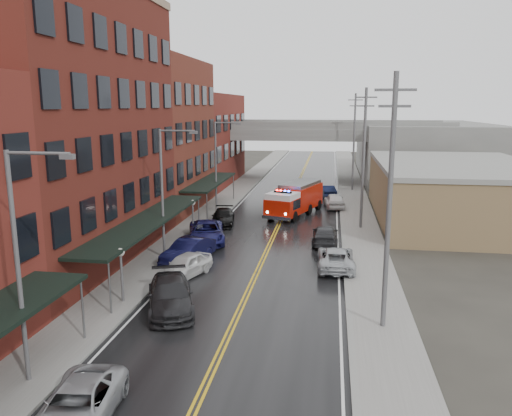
{
  "coord_description": "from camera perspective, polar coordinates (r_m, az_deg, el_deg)",
  "views": [
    {
      "loc": [
        4.52,
        -8.02,
        10.52
      ],
      "look_at": [
        -0.97,
        28.15,
        3.0
      ],
      "focal_mm": 35.0,
      "sensor_mm": 36.0,
      "label": 1
    }
  ],
  "objects": [
    {
      "name": "road",
      "position": [
        39.71,
        1.79,
        -3.74
      ],
      "size": [
        11.0,
        160.0,
        0.02
      ],
      "primitive_type": "cube",
      "color": "black",
      "rests_on": "ground"
    },
    {
      "name": "sidewalk_left",
      "position": [
        41.17,
        -8.37,
        -3.21
      ],
      "size": [
        3.0,
        160.0,
        0.15
      ],
      "primitive_type": "cube",
      "color": "slate",
      "rests_on": "ground"
    },
    {
      "name": "sidewalk_right",
      "position": [
        39.53,
        12.38,
        -3.98
      ],
      "size": [
        3.0,
        160.0,
        0.15
      ],
      "primitive_type": "cube",
      "color": "slate",
      "rests_on": "ground"
    },
    {
      "name": "curb_left",
      "position": [
        40.72,
        -6.14,
        -3.31
      ],
      "size": [
        0.3,
        160.0,
        0.15
      ],
      "primitive_type": "cube",
      "color": "gray",
      "rests_on": "ground"
    },
    {
      "name": "curb_right",
      "position": [
        39.45,
        9.98,
        -3.92
      ],
      "size": [
        0.3,
        160.0,
        0.15
      ],
      "primitive_type": "cube",
      "color": "gray",
      "rests_on": "ground"
    },
    {
      "name": "brick_building_b",
      "position": [
        35.81,
        -21.47,
        8.39
      ],
      "size": [
        9.0,
        20.0,
        18.0
      ],
      "primitive_type": "cube",
      "color": "#551816",
      "rests_on": "ground"
    },
    {
      "name": "brick_building_c",
      "position": [
        51.78,
        -11.63,
        8.04
      ],
      "size": [
        9.0,
        15.0,
        15.0
      ],
      "primitive_type": "cube",
      "color": "#5E261C",
      "rests_on": "ground"
    },
    {
      "name": "brick_building_far",
      "position": [
        68.54,
        -6.52,
        7.76
      ],
      "size": [
        9.0,
        20.0,
        12.0
      ],
      "primitive_type": "cube",
      "color": "maroon",
      "rests_on": "ground"
    },
    {
      "name": "tan_building",
      "position": [
        50.02,
        21.78,
        1.56
      ],
      "size": [
        14.0,
        22.0,
        5.0
      ],
      "primitive_type": "cube",
      "color": "olive",
      "rests_on": "ground"
    },
    {
      "name": "right_far_block",
      "position": [
        79.45,
        18.48,
        6.32
      ],
      "size": [
        18.0,
        30.0,
        8.0
      ],
      "primitive_type": "cube",
      "color": "slate",
      "rests_on": "ground"
    },
    {
      "name": "awning_1",
      "position": [
        34.11,
        -12.23,
        -1.41
      ],
      "size": [
        2.6,
        18.0,
        3.09
      ],
      "color": "black",
      "rests_on": "ground"
    },
    {
      "name": "awning_2",
      "position": [
        50.55,
        -5.22,
        3.0
      ],
      "size": [
        2.6,
        13.0,
        3.09
      ],
      "color": "black",
      "rests_on": "ground"
    },
    {
      "name": "globe_lamp_1",
      "position": [
        27.64,
        -15.17,
        -6.08
      ],
      "size": [
        0.44,
        0.44,
        3.12
      ],
      "color": "#59595B",
      "rests_on": "ground"
    },
    {
      "name": "globe_lamp_2",
      "position": [
        40.4,
        -7.24,
        -0.2
      ],
      "size": [
        0.44,
        0.44,
        3.12
      ],
      "color": "#59595B",
      "rests_on": "ground"
    },
    {
      "name": "street_lamp_0",
      "position": [
        20.19,
        -25.11,
        -4.84
      ],
      "size": [
        2.64,
        0.22,
        9.0
      ],
      "color": "#59595B",
      "rests_on": "ground"
    },
    {
      "name": "street_lamp_1",
      "position": [
        34.3,
        -10.32,
        2.48
      ],
      "size": [
        2.64,
        0.22,
        9.0
      ],
      "color": "#59595B",
      "rests_on": "ground"
    },
    {
      "name": "street_lamp_2",
      "position": [
        49.57,
        -4.34,
        5.41
      ],
      "size": [
        2.64,
        0.22,
        9.0
      ],
      "color": "#59595B",
      "rests_on": "ground"
    },
    {
      "name": "utility_pole_0",
      "position": [
        23.56,
        15.02,
        0.91
      ],
      "size": [
        1.8,
        0.24,
        12.0
      ],
      "color": "#59595B",
      "rests_on": "ground"
    },
    {
      "name": "utility_pole_1",
      "position": [
        43.31,
        12.2,
        5.77
      ],
      "size": [
        1.8,
        0.24,
        12.0
      ],
      "color": "#59595B",
      "rests_on": "ground"
    },
    {
      "name": "utility_pole_2",
      "position": [
        63.22,
        11.14,
        7.58
      ],
      "size": [
        1.8,
        0.24,
        12.0
      ],
      "color": "#59595B",
      "rests_on": "ground"
    },
    {
      "name": "overpass",
      "position": [
        70.32,
        4.97,
        7.88
      ],
      "size": [
        40.0,
        10.0,
        7.5
      ],
      "color": "slate",
      "rests_on": "ground"
    },
    {
      "name": "fire_truck",
      "position": [
        48.66,
        4.44,
        1.1
      ],
      "size": [
        5.39,
        8.85,
        3.08
      ],
      "rotation": [
        0.0,
        0.0,
        -0.33
      ],
      "color": "#B01708",
      "rests_on": "ground"
    },
    {
      "name": "parked_car_left_2",
      "position": [
        18.81,
        -19.78,
        -20.65
      ],
      "size": [
        2.85,
        5.2,
        1.38
      ],
      "primitive_type": "imported",
      "rotation": [
        0.0,
        0.0,
        0.12
      ],
      "color": "#9A9DA1",
      "rests_on": "ground"
    },
    {
      "name": "parked_car_left_3",
      "position": [
        26.82,
        -9.76,
        -9.79
      ],
      "size": [
        4.02,
        6.02,
        1.62
      ],
      "primitive_type": "imported",
      "rotation": [
        0.0,
        0.0,
        0.34
      ],
      "color": "black",
      "rests_on": "ground"
    },
    {
      "name": "parked_car_left_4",
      "position": [
        31.63,
        -8.09,
        -6.53
      ],
      "size": [
        3.04,
        4.63,
        1.46
      ],
      "primitive_type": "imported",
      "rotation": [
        0.0,
        0.0,
        -0.33
      ],
      "color": "silver",
      "rests_on": "ground"
    },
    {
      "name": "parked_car_left_5",
      "position": [
        34.54,
        -7.77,
        -4.85
      ],
      "size": [
        3.02,
        5.11,
        1.59
      ],
      "primitive_type": "imported",
      "rotation": [
        0.0,
        0.0,
        -0.3
      ],
      "color": "black",
      "rests_on": "ground"
    },
    {
      "name": "parked_car_left_6",
      "position": [
        39.26,
        -5.69,
        -2.77
      ],
      "size": [
        4.11,
        6.32,
        1.62
      ],
      "primitive_type": "imported",
      "rotation": [
        0.0,
        0.0,
        0.26
      ],
      "color": "#151650",
      "rests_on": "ground"
    },
    {
      "name": "parked_car_left_7",
      "position": [
        44.96,
        -3.81,
        -1.04
      ],
      "size": [
        2.56,
        4.96,
        1.38
      ],
      "primitive_type": "imported",
      "rotation": [
        0.0,
        0.0,
        0.14
      ],
      "color": "black",
      "rests_on": "ground"
    },
    {
      "name": "parked_car_right_0",
      "position": [
        33.31,
        9.11,
        -5.67
      ],
      "size": [
        2.48,
        5.17,
        1.42
      ],
      "primitive_type": "imported",
      "rotation": [
        0.0,
        0.0,
        3.17
      ],
      "color": "#ADB1B5",
      "rests_on": "ground"
    },
    {
      "name": "parked_car_right_1",
      "position": [
        39.08,
        7.9,
        -3.04
      ],
      "size": [
        1.98,
        4.86,
        1.41
      ],
      "primitive_type": "imported",
      "rotation": [
        0.0,
        0.0,
        3.14
      ],
      "color": "#2B2B2E",
      "rests_on": "ground"
    },
    {
      "name": "parked_car_right_2",
      "position": [
        52.73,
        8.96,
        0.84
      ],
      "size": [
        2.39,
        4.84,
        1.59
      ],
      "primitive_type": "imported",
      "rotation": [
        0.0,
        0.0,
        3.26
      ],
      "color": "silver",
      "rests_on": "ground"
    },
    {
      "name": "parked_car_right_3",
      "position": [
        59.04,
        8.01,
        1.94
      ],
      "size": [
        2.63,
        4.56,
        1.42
      ],
      "primitive_type": "imported",
      "rotation": [
        0.0,
        0.0,
        3.42
      ],
      "color": "black",
      "rests_on": "ground"
    }
  ]
}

